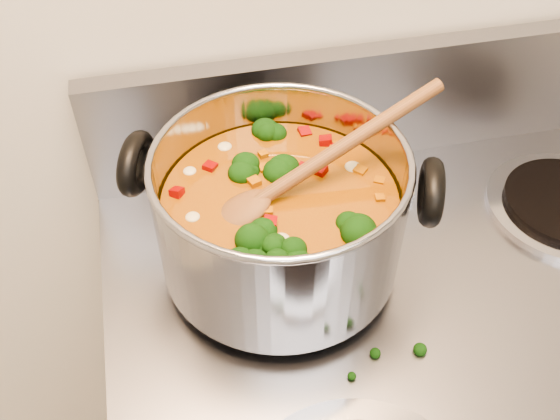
# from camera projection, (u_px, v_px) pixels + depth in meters

# --- Properties ---
(stockpot) EXTENTS (0.32, 0.26, 0.16)m
(stockpot) POSITION_uv_depth(u_px,v_px,m) (280.00, 215.00, 0.66)
(stockpot) COLOR #9A9AA1
(stockpot) RESTS_ON electric_range
(wooden_spoon) EXTENTS (0.27, 0.10, 0.10)m
(wooden_spoon) POSITION_uv_depth(u_px,v_px,m) (293.00, 178.00, 0.63)
(wooden_spoon) COLOR brown
(wooden_spoon) RESTS_ON stockpot
(cooktop_crumbs) EXTENTS (0.23, 0.28, 0.01)m
(cooktop_crumbs) POSITION_uv_depth(u_px,v_px,m) (186.00, 323.00, 0.66)
(cooktop_crumbs) COLOR black
(cooktop_crumbs) RESTS_ON electric_range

